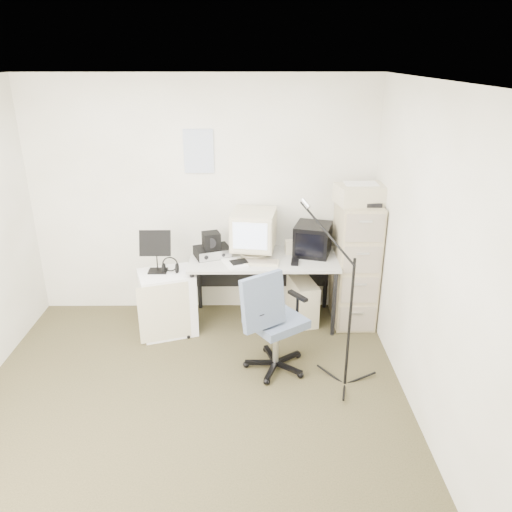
{
  "coord_description": "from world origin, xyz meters",
  "views": [
    {
      "loc": [
        0.51,
        -3.26,
        2.66
      ],
      "look_at": [
        0.55,
        0.95,
        0.95
      ],
      "focal_mm": 35.0,
      "sensor_mm": 36.0,
      "label": 1
    }
  ],
  "objects_px": {
    "filing_cabinet": "(355,263)",
    "office_chair": "(276,320)",
    "side_cart": "(168,302)",
    "desk": "(263,290)"
  },
  "relations": [
    {
      "from": "filing_cabinet",
      "to": "office_chair",
      "type": "relative_size",
      "value": 1.31
    },
    {
      "from": "side_cart",
      "to": "desk",
      "type": "bearing_deg",
      "value": -6.02
    },
    {
      "from": "filing_cabinet",
      "to": "side_cart",
      "type": "height_order",
      "value": "filing_cabinet"
    },
    {
      "from": "filing_cabinet",
      "to": "side_cart",
      "type": "xyz_separation_m",
      "value": [
        -1.92,
        -0.24,
        -0.32
      ]
    },
    {
      "from": "filing_cabinet",
      "to": "desk",
      "type": "distance_m",
      "value": 0.99
    },
    {
      "from": "office_chair",
      "to": "side_cart",
      "type": "xyz_separation_m",
      "value": [
        -1.06,
        0.67,
        -0.17
      ]
    },
    {
      "from": "filing_cabinet",
      "to": "office_chair",
      "type": "xyz_separation_m",
      "value": [
        -0.86,
        -0.9,
        -0.15
      ]
    },
    {
      "from": "office_chair",
      "to": "side_cart",
      "type": "relative_size",
      "value": 1.53
    },
    {
      "from": "filing_cabinet",
      "to": "side_cart",
      "type": "relative_size",
      "value": 1.99
    },
    {
      "from": "filing_cabinet",
      "to": "side_cart",
      "type": "bearing_deg",
      "value": -172.97
    }
  ]
}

